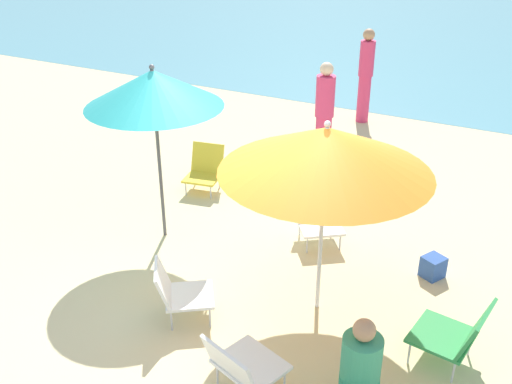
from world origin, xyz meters
TOP-DOWN VIEW (x-y plane):
  - ground_plane at (0.00, 0.00)m, footprint 40.00×40.00m
  - sea_water at (0.00, 14.03)m, footprint 40.00×16.00m
  - umbrella_orange at (0.90, 0.04)m, footprint 1.96×1.96m
  - umbrella_teal at (-1.30, 0.49)m, footprint 1.55×1.55m
  - beach_chair_a at (2.27, -0.19)m, footprint 0.67×0.61m
  - beach_chair_b at (0.40, 1.27)m, footprint 0.75×0.77m
  - beach_chair_c at (-1.52, 1.82)m, footprint 0.55×0.59m
  - beach_chair_d at (0.78, -1.35)m, footprint 0.69×0.68m
  - beach_chair_e at (-0.24, -0.75)m, footprint 0.70×0.68m
  - person_a at (1.68, -1.02)m, footprint 0.43×0.56m
  - person_b at (-0.42, 5.51)m, footprint 0.26×0.26m
  - person_c at (-0.20, 2.92)m, footprint 0.27×0.27m
  - beach_bag at (1.82, 1.10)m, footprint 0.29×0.29m

SIDE VIEW (x-z plane):
  - ground_plane at x=0.00m, z-range 0.00..0.00m
  - sea_water at x=0.00m, z-range 0.00..0.01m
  - beach_bag at x=1.82m, z-range 0.00..0.24m
  - beach_chair_b at x=0.40m, z-range 0.01..0.57m
  - beach_chair_c at x=-1.52m, z-range 0.00..0.62m
  - beach_chair_d at x=0.78m, z-range 0.03..0.61m
  - beach_chair_e at x=-0.24m, z-range 0.02..0.63m
  - beach_chair_a at x=2.27m, z-range 0.02..0.68m
  - person_a at x=1.68m, z-range -0.02..0.81m
  - person_b at x=-0.42m, z-range 0.03..1.71m
  - person_c at x=-0.20m, z-range 0.02..1.74m
  - umbrella_orange at x=0.90m, z-range 0.72..2.72m
  - umbrella_teal at x=-1.30m, z-range 0.79..2.91m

